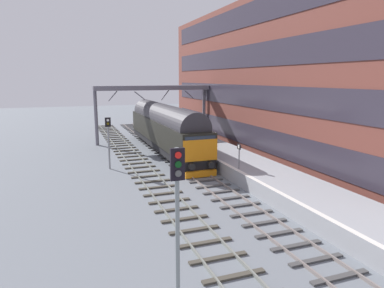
# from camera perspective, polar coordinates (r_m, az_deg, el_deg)

# --- Properties ---
(ground_plane) EXTENTS (140.00, 140.00, 0.00)m
(ground_plane) POSITION_cam_1_polar(r_m,az_deg,el_deg) (26.77, 0.26, -4.70)
(ground_plane) COLOR slate
(ground_plane) RESTS_ON ground
(track_main) EXTENTS (2.50, 60.00, 0.15)m
(track_main) POSITION_cam_1_polar(r_m,az_deg,el_deg) (26.75, 0.26, -4.59)
(track_main) COLOR gray
(track_main) RESTS_ON ground
(track_adjacent_west) EXTENTS (2.50, 60.00, 0.15)m
(track_adjacent_west) POSITION_cam_1_polar(r_m,az_deg,el_deg) (25.77, -7.29, -5.28)
(track_adjacent_west) COLOR gray
(track_adjacent_west) RESTS_ON ground
(station_platform) EXTENTS (4.00, 44.00, 1.01)m
(station_platform) POSITION_cam_1_polar(r_m,az_deg,el_deg) (28.06, 7.18, -3.00)
(station_platform) COLOR #9A9DA3
(station_platform) RESTS_ON ground
(station_building) EXTENTS (4.31, 38.38, 14.34)m
(station_building) POSITION_cam_1_polar(r_m,az_deg,el_deg) (34.63, 11.26, 10.64)
(station_building) COLOR brown
(station_building) RESTS_ON ground
(diesel_locomotive) EXTENTS (2.74, 19.42, 4.68)m
(diesel_locomotive) POSITION_cam_1_polar(r_m,az_deg,el_deg) (33.80, -4.51, 2.84)
(diesel_locomotive) COLOR black
(diesel_locomotive) RESTS_ON ground
(signal_post_near) EXTENTS (0.44, 0.22, 5.14)m
(signal_post_near) POSITION_cam_1_polar(r_m,az_deg,el_deg) (10.73, -2.42, -10.50)
(signal_post_near) COLOR gray
(signal_post_near) RESTS_ON ground
(signal_post_mid) EXTENTS (0.44, 0.22, 4.15)m
(signal_post_mid) POSITION_cam_1_polar(r_m,az_deg,el_deg) (27.99, -13.65, 1.14)
(signal_post_mid) COLOR gray
(signal_post_mid) RESTS_ON ground
(platform_number_sign) EXTENTS (0.10, 0.44, 1.74)m
(platform_number_sign) POSITION_cam_1_polar(r_m,az_deg,el_deg) (23.84, 7.79, -1.36)
(platform_number_sign) COLOR slate
(platform_number_sign) RESTS_ON station_platform
(overhead_footbridge) EXTENTS (12.90, 2.00, 6.37)m
(overhead_footbridge) POSITION_cam_1_polar(r_m,az_deg,el_deg) (39.24, -6.57, 8.74)
(overhead_footbridge) COLOR slate
(overhead_footbridge) RESTS_ON ground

